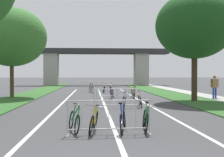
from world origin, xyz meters
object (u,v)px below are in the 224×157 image
tree_right_oak_mid (195,26)px  crowd_barrier_nearest (109,117)px  crowd_barrier_fourth (94,87)px  bicycle_white_7 (111,88)px  bicycle_black_2 (91,89)px  pedestrian_waiting (215,85)px  bicycle_teal_5 (134,93)px  tree_left_oak_near (12,37)px  bicycle_yellow_10 (94,121)px  bicycle_green_11 (145,120)px  bicycle_green_1 (74,121)px  bicycle_orange_4 (140,100)px  bicycle_red_6 (104,89)px  crowd_barrier_second (117,99)px  bicycle_silver_8 (124,101)px  crowd_barrier_third (113,91)px  bicycle_yellow_0 (133,93)px  bicycle_purple_3 (112,94)px  bicycle_blue_9 (123,120)px

tree_right_oak_mid → crowd_barrier_nearest: 12.86m
crowd_barrier_fourth → bicycle_white_7: (1.71, 0.39, -0.14)m
bicycle_black_2 → pedestrian_waiting: size_ratio=0.97×
bicycle_teal_5 → tree_right_oak_mid: bearing=-26.1°
tree_left_oak_near → bicycle_yellow_10: size_ratio=4.25×
bicycle_green_11 → pedestrian_waiting: bearing=-116.2°
bicycle_green_1 → bicycle_yellow_10: size_ratio=0.95×
tree_left_oak_near → pedestrian_waiting: size_ratio=3.98×
crowd_barrier_nearest → bicycle_black_2: size_ratio=1.50×
bicycle_orange_4 → bicycle_red_6: bearing=101.3°
bicycle_green_1 → bicycle_teal_5: 12.95m
crowd_barrier_second → bicycle_silver_8: 0.61m
crowd_barrier_nearest → bicycle_red_6: bearing=88.1°
tree_right_oak_mid → bicycle_orange_4: bearing=-144.1°
crowd_barrier_third → bicycle_yellow_10: 13.03m
bicycle_yellow_0 → bicycle_white_7: 6.59m
tree_left_oak_near → bicycle_black_2: 9.27m
crowd_barrier_fourth → pedestrian_waiting: (8.61, -8.30, 0.53)m
bicycle_red_6 → pedestrian_waiting: (7.65, -7.85, 0.69)m
bicycle_yellow_0 → bicycle_red_6: bearing=108.6°
bicycle_yellow_10 → bicycle_green_1: bearing=-5.8°
crowd_barrier_third → bicycle_white_7: (0.35, 7.05, -0.14)m
bicycle_purple_3 → bicycle_yellow_0: bearing=-136.6°
bicycle_black_2 → bicycle_purple_3: bearing=-91.4°
crowd_barrier_third → bicycle_red_6: 6.22m
tree_right_oak_mid → bicycle_black_2: (-6.92, 9.28, -4.66)m
tree_right_oak_mid → bicycle_orange_4: tree_right_oak_mid is taller
tree_right_oak_mid → bicycle_orange_4: size_ratio=4.16×
bicycle_white_7 → bicycle_green_11: 19.89m
bicycle_green_1 → bicycle_orange_4: size_ratio=0.89×
crowd_barrier_second → crowd_barrier_third: 6.66m
bicycle_teal_5 → bicycle_red_6: size_ratio=0.97×
tree_right_oak_mid → bicycle_blue_9: tree_right_oak_mid is taller
bicycle_yellow_10 → pedestrian_waiting: 14.31m
bicycle_yellow_0 → bicycle_green_1: size_ratio=1.07×
bicycle_black_2 → bicycle_orange_4: size_ratio=0.97×
bicycle_orange_4 → bicycle_silver_8: (-0.91, -0.18, -0.02)m
crowd_barrier_nearest → bicycle_blue_9: (0.46, 0.44, -0.16)m
crowd_barrier_third → bicycle_purple_3: bearing=-100.5°
bicycle_white_7 → bicycle_blue_9: bearing=-101.2°
bicycle_black_2 → bicycle_purple_3: size_ratio=0.96×
crowd_barrier_second → crowd_barrier_third: (0.27, 6.65, 0.00)m
bicycle_green_1 → bicycle_purple_3: bearing=-113.4°
bicycle_red_6 → bicycle_blue_9: 19.08m
bicycle_silver_8 → tree_left_oak_near: bearing=-39.5°
tree_right_oak_mid → bicycle_yellow_0: bearing=134.9°
bicycle_teal_5 → bicycle_silver_8: (-1.43, -5.88, -0.04)m
tree_left_oak_near → crowd_barrier_nearest: size_ratio=2.73×
crowd_barrier_third → bicycle_white_7: crowd_barrier_third is taller
bicycle_purple_3 → bicycle_green_11: size_ratio=1.09×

